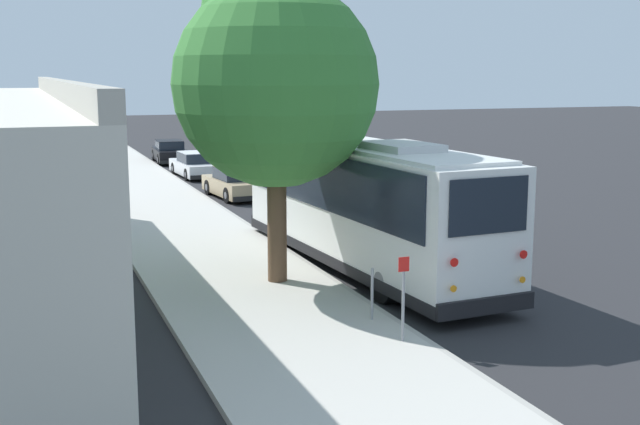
# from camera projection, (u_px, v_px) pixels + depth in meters

# --- Properties ---
(ground_plane) EXTENTS (160.00, 160.00, 0.00)m
(ground_plane) POSITION_uv_depth(u_px,v_px,m) (365.00, 261.00, 22.49)
(ground_plane) COLOR #28282B
(sidewalk_slab) EXTENTS (80.00, 4.40, 0.15)m
(sidewalk_slab) POSITION_uv_depth(u_px,v_px,m) (225.00, 271.00, 21.08)
(sidewalk_slab) COLOR beige
(sidewalk_slab) RESTS_ON ground
(curb_strip) EXTENTS (80.00, 0.14, 0.15)m
(curb_strip) POSITION_uv_depth(u_px,v_px,m) (306.00, 264.00, 21.87)
(curb_strip) COLOR #AAA69D
(curb_strip) RESTS_ON ground
(shuttle_bus) EXTENTS (11.37, 3.27, 3.56)m
(shuttle_bus) POSITION_uv_depth(u_px,v_px,m) (363.00, 199.00, 21.31)
(shuttle_bus) COLOR white
(shuttle_bus) RESTS_ON ground
(parked_sedan_tan) EXTENTS (4.28, 2.08, 1.30)m
(parked_sedan_tan) POSITION_uv_depth(u_px,v_px,m) (236.00, 183.00, 33.73)
(parked_sedan_tan) COLOR tan
(parked_sedan_tan) RESTS_ON ground
(parked_sedan_white) EXTENTS (4.61, 1.82, 1.26)m
(parked_sedan_white) POSITION_uv_depth(u_px,v_px,m) (195.00, 165.00, 40.48)
(parked_sedan_white) COLOR silver
(parked_sedan_white) RESTS_ON ground
(parked_sedan_black) EXTENTS (4.51, 1.88, 1.31)m
(parked_sedan_black) POSITION_uv_depth(u_px,v_px,m) (170.00, 152.00, 46.85)
(parked_sedan_black) COLOR black
(parked_sedan_black) RESTS_ON ground
(street_tree) EXTENTS (4.94, 4.94, 8.02)m
(street_tree) POSITION_uv_depth(u_px,v_px,m) (274.00, 70.00, 19.07)
(street_tree) COLOR brown
(street_tree) RESTS_ON sidewalk_slab
(sign_post_near) EXTENTS (0.06, 0.22, 1.65)m
(sign_post_near) POSITION_uv_depth(u_px,v_px,m) (403.00, 298.00, 15.25)
(sign_post_near) COLOR gray
(sign_post_near) RESTS_ON sidewalk_slab
(sign_post_far) EXTENTS (0.06, 0.06, 1.10)m
(sign_post_far) POSITION_uv_depth(u_px,v_px,m) (372.00, 294.00, 16.61)
(sign_post_far) COLOR gray
(sign_post_far) RESTS_ON sidewalk_slab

